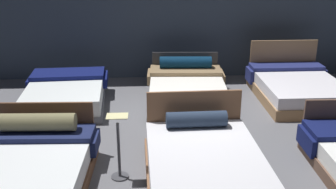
% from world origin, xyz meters
% --- Properties ---
extents(ground_plane, '(18.00, 18.00, 0.02)m').
position_xyz_m(ground_plane, '(0.00, 0.00, -0.01)').
color(ground_plane, '#5B5B60').
extents(showroom_back_wall, '(18.00, 0.06, 3.50)m').
position_xyz_m(showroom_back_wall, '(0.00, 3.30, 1.75)').
color(showroom_back_wall, '#333D4C').
rests_on(showroom_back_wall, ground_plane).
extents(bed_0, '(1.69, 2.09, 0.83)m').
position_xyz_m(bed_0, '(-2.32, -1.35, 0.25)').
color(bed_0, brown).
rests_on(bed_0, ground_plane).
extents(bed_1, '(1.57, 2.19, 0.94)m').
position_xyz_m(bed_1, '(-0.02, -1.41, 0.25)').
color(bed_1, brown).
rests_on(bed_1, ground_plane).
extents(bed_3, '(1.65, 2.03, 0.51)m').
position_xyz_m(bed_3, '(-2.35, 1.55, 0.23)').
color(bed_3, '#53565E').
rests_on(bed_3, ground_plane).
extents(bed_4, '(1.68, 2.21, 0.79)m').
position_xyz_m(bed_4, '(0.06, 1.58, 0.25)').
color(bed_4, '#2E2D2F').
rests_on(bed_4, ground_plane).
extents(bed_5, '(1.69, 2.17, 1.01)m').
position_xyz_m(bed_5, '(2.33, 1.62, 0.24)').
color(bed_5, '#8F6B47').
rests_on(bed_5, ground_plane).
extents(price_sign, '(0.28, 0.24, 0.91)m').
position_xyz_m(price_sign, '(-1.14, -1.20, 0.35)').
color(price_sign, '#3F3F44').
rests_on(price_sign, ground_plane).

